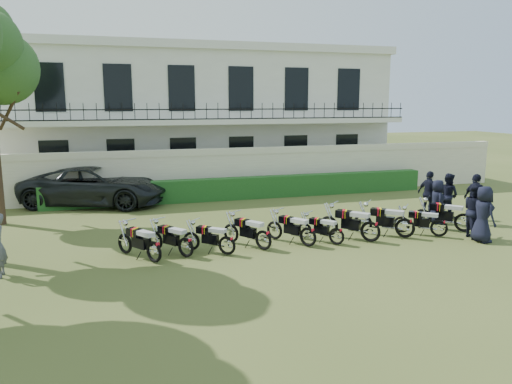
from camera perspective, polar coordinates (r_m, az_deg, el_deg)
ground at (r=16.31m, az=2.40°, el=-5.57°), size 100.00×100.00×0.00m
perimeter_wall at (r=23.62m, az=-3.94°, el=2.27°), size 30.00×0.35×2.30m
hedge at (r=23.20m, az=-1.07°, el=0.47°), size 18.00×0.60×1.00m
building at (r=29.24m, az=-6.63°, el=8.76°), size 20.40×9.60×7.40m
motorcycle_0 at (r=14.22m, az=-11.60°, el=-6.13°), size 1.16×1.64×1.05m
motorcycle_1 at (r=14.55m, az=-8.03°, el=-5.73°), size 1.20×1.50×1.00m
motorcycle_2 at (r=14.65m, az=-3.34°, el=-5.60°), size 1.39×1.22×0.96m
motorcycle_3 at (r=15.09m, az=0.86°, el=-4.97°), size 1.16×1.62×1.04m
motorcycle_4 at (r=15.54m, az=5.98°, el=-4.59°), size 1.15×1.62×1.04m
motorcycle_5 at (r=15.86m, az=9.21°, el=-4.55°), size 1.09×1.40×0.92m
motorcycle_6 at (r=16.34m, az=12.97°, el=-3.86°), size 1.48×1.65×1.15m
motorcycle_7 at (r=17.13m, az=16.69°, el=-3.44°), size 1.57×1.48×1.12m
motorcycle_8 at (r=17.65m, az=20.22°, el=-3.47°), size 1.38×1.26×0.97m
motorcycle_9 at (r=18.58m, az=22.70°, el=-2.76°), size 1.44×1.59×1.11m
suv at (r=22.73m, az=-17.95°, el=0.66°), size 6.70×4.69×1.70m
officer_0 at (r=17.52m, az=24.54°, el=-2.32°), size 0.61×0.91×1.82m
officer_1 at (r=17.97m, az=23.77°, el=-1.95°), size 0.86×1.01×1.83m
officer_2 at (r=19.88m, az=23.75°, el=-0.78°), size 0.48×1.11×1.88m
officer_3 at (r=19.57m, az=19.97°, el=-1.05°), size 0.72×0.91×1.63m
officer_4 at (r=20.71m, az=21.06°, el=-0.37°), size 0.90×1.02×1.74m
officer_5 at (r=20.79m, az=19.17°, el=-0.16°), size 0.70×1.12×1.78m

